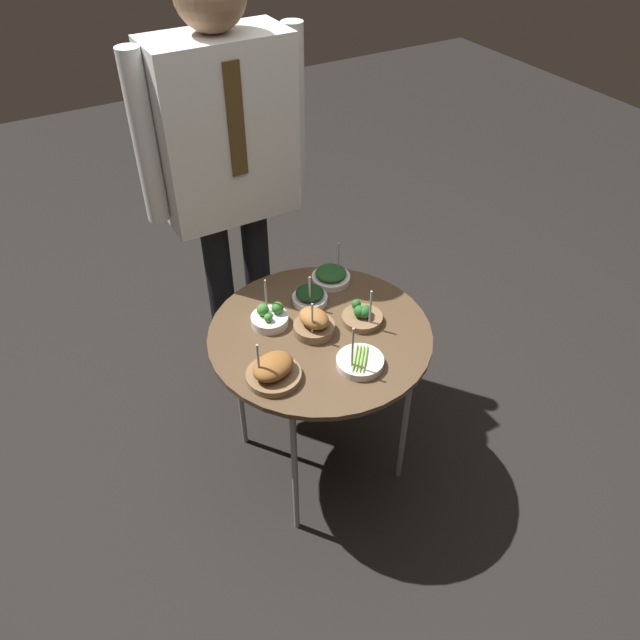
# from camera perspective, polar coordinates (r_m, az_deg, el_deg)

# --- Properties ---
(ground_plane) EXTENTS (8.00, 8.00, 0.00)m
(ground_plane) POSITION_cam_1_polar(r_m,az_deg,el_deg) (2.46, 0.00, -12.42)
(ground_plane) COLOR black
(serving_cart) EXTENTS (0.72, 0.72, 0.64)m
(serving_cart) POSITION_cam_1_polar(r_m,az_deg,el_deg) (2.01, 0.00, -1.96)
(serving_cart) COLOR brown
(serving_cart) RESTS_ON ground_plane
(bowl_asparagus_front_right) EXTENTS (0.14, 0.14, 0.17)m
(bowl_asparagus_front_right) POSITION_cam_1_polar(r_m,az_deg,el_deg) (1.87, 3.66, -3.82)
(bowl_asparagus_front_right) COLOR silver
(bowl_asparagus_front_right) RESTS_ON serving_cart
(bowl_roast_front_center) EXTENTS (0.13, 0.13, 0.14)m
(bowl_roast_front_center) POSITION_cam_1_polar(r_m,az_deg,el_deg) (1.96, -0.55, -0.32)
(bowl_roast_front_center) COLOR brown
(bowl_roast_front_center) RESTS_ON serving_cart
(bowl_spinach_back_right) EXTENTS (0.14, 0.14, 0.14)m
(bowl_spinach_back_right) POSITION_cam_1_polar(r_m,az_deg,el_deg) (2.19, 1.02, 4.05)
(bowl_spinach_back_right) COLOR silver
(bowl_spinach_back_right) RESTS_ON serving_cart
(bowl_spinach_back_left) EXTENTS (0.12, 0.12, 0.13)m
(bowl_spinach_back_left) POSITION_cam_1_polar(r_m,az_deg,el_deg) (2.09, -0.93, 2.18)
(bowl_spinach_back_left) COLOR silver
(bowl_spinach_back_left) RESTS_ON serving_cart
(bowl_broccoli_near_rim) EXTENTS (0.13, 0.13, 0.15)m
(bowl_broccoli_near_rim) POSITION_cam_1_polar(r_m,az_deg,el_deg) (2.02, 3.88, 0.38)
(bowl_broccoli_near_rim) COLOR brown
(bowl_broccoli_near_rim) RESTS_ON serving_cart
(bowl_roast_center) EXTENTS (0.16, 0.16, 0.15)m
(bowl_roast_center) POSITION_cam_1_polar(r_m,az_deg,el_deg) (1.82, -4.29, -4.62)
(bowl_roast_center) COLOR brown
(bowl_roast_center) RESTS_ON serving_cart
(bowl_broccoli_mid_right) EXTENTS (0.12, 0.12, 0.15)m
(bowl_broccoli_mid_right) POSITION_cam_1_polar(r_m,az_deg,el_deg) (2.01, -4.62, 0.24)
(bowl_broccoli_mid_right) COLOR silver
(bowl_broccoli_mid_right) RESTS_ON serving_cart
(waiter_figure) EXTENTS (0.60, 0.23, 1.63)m
(waiter_figure) POSITION_cam_1_polar(r_m,az_deg,el_deg) (2.20, -8.59, 14.93)
(waiter_figure) COLOR black
(waiter_figure) RESTS_ON ground_plane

